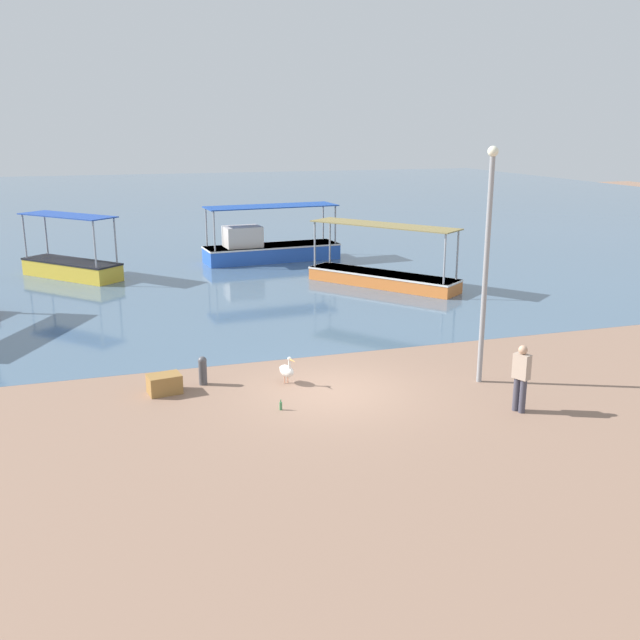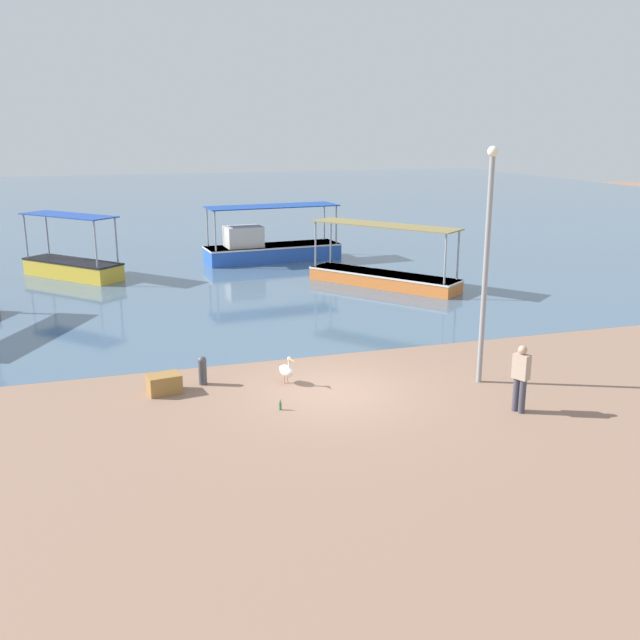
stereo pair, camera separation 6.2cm
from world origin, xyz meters
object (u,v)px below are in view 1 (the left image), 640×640
(fishing_boat_outer, at_px, (267,247))
(pelican, at_px, (287,370))
(fishing_boat_near_right, at_px, (382,275))
(fishing_boat_near_left, at_px, (72,265))
(cargo_crate, at_px, (164,384))
(mooring_bollard, at_px, (203,369))
(lamp_post, at_px, (487,255))
(fisherman_standing, at_px, (521,376))
(glass_bottle, at_px, (281,406))

(fishing_boat_outer, bearing_deg, pelican, -101.70)
(fishing_boat_near_right, bearing_deg, fishing_boat_near_left, 155.41)
(fishing_boat_near_left, relative_size, cargo_crate, 5.75)
(fishing_boat_near_left, distance_m, mooring_bollard, 16.34)
(lamp_post, bearing_deg, fishing_boat_near_left, 121.26)
(fishing_boat_outer, xyz_separation_m, mooring_bollard, (-5.91, -17.40, -0.28))
(fisherman_standing, bearing_deg, lamp_post, 86.14)
(fishing_boat_near_right, height_order, mooring_bollard, fishing_boat_near_right)
(fishing_boat_near_right, bearing_deg, mooring_bollard, -132.97)
(fishing_boat_near_right, height_order, glass_bottle, fishing_boat_near_right)
(cargo_crate, distance_m, glass_bottle, 3.31)
(pelican, height_order, cargo_crate, pelican)
(fishing_boat_outer, bearing_deg, lamp_post, -86.09)
(mooring_bollard, xyz_separation_m, glass_bottle, (1.55, -2.38, -0.32))
(lamp_post, xyz_separation_m, cargo_crate, (-8.29, 1.69, -3.25))
(mooring_bollard, bearing_deg, glass_bottle, -56.88)
(lamp_post, distance_m, mooring_bollard, 8.12)
(cargo_crate, bearing_deg, mooring_bollard, 18.19)
(mooring_bollard, relative_size, fisherman_standing, 0.47)
(fishing_boat_outer, height_order, pelican, fishing_boat_outer)
(fishing_boat_outer, distance_m, pelican, 18.39)
(fishing_boat_near_left, bearing_deg, pelican, -70.53)
(pelican, height_order, lamp_post, lamp_post)
(fishing_boat_near_left, height_order, cargo_crate, fishing_boat_near_left)
(fishing_boat_near_right, relative_size, glass_bottle, 23.83)
(cargo_crate, bearing_deg, pelican, -4.67)
(fishing_boat_near_right, bearing_deg, lamp_post, -99.77)
(fisherman_standing, bearing_deg, fishing_boat_near_left, 118.11)
(fishing_boat_near_left, height_order, lamp_post, lamp_post)
(fishing_boat_outer, relative_size, pelican, 8.87)
(fishing_boat_near_left, height_order, glass_bottle, fishing_boat_near_left)
(fishing_boat_near_right, bearing_deg, fisherman_standing, -98.87)
(fishing_boat_outer, height_order, cargo_crate, fishing_boat_outer)
(fishing_boat_outer, bearing_deg, fishing_boat_near_right, -65.36)
(mooring_bollard, relative_size, cargo_crate, 0.95)
(fisherman_standing, distance_m, glass_bottle, 5.88)
(pelican, distance_m, glass_bottle, 1.90)
(fishing_boat_outer, xyz_separation_m, glass_bottle, (-4.35, -19.78, -0.60))
(pelican, distance_m, cargo_crate, 3.25)
(fishing_boat_outer, bearing_deg, fisherman_standing, -86.87)
(fishing_boat_outer, relative_size, fisherman_standing, 4.20)
(mooring_bollard, bearing_deg, fishing_boat_near_left, 102.97)
(glass_bottle, bearing_deg, mooring_bollard, 123.12)
(mooring_bollard, height_order, cargo_crate, mooring_bollard)
(mooring_bollard, bearing_deg, fishing_boat_near_right, 47.03)
(fishing_boat_near_left, bearing_deg, glass_bottle, -74.08)
(pelican, bearing_deg, lamp_post, -15.76)
(lamp_post, height_order, mooring_bollard, lamp_post)
(fishing_boat_near_left, distance_m, cargo_crate, 16.48)
(fishing_boat_near_left, height_order, fisherman_standing, fishing_boat_near_left)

